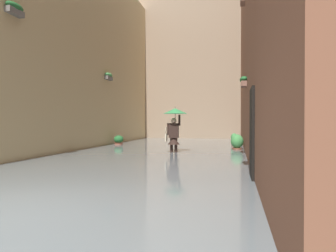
{
  "coord_description": "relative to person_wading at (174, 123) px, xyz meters",
  "views": [
    {
      "loc": [
        -3.14,
        4.04,
        1.45
      ],
      "look_at": [
        -0.29,
        -9.86,
        1.26
      ],
      "focal_mm": 34.97,
      "sensor_mm": 36.0,
      "label": 1
    }
  ],
  "objects": [
    {
      "name": "ground_plane",
      "position": [
        0.75,
        -1.07,
        -1.41
      ],
      "size": [
        60.0,
        60.0,
        0.0
      ],
      "primitive_type": "plane",
      "color": "#605B56"
    },
    {
      "name": "flood_water",
      "position": [
        0.75,
        -1.07,
        -1.31
      ],
      "size": [
        7.89,
        25.95,
        0.21
      ],
      "primitive_type": "cube",
      "color": "slate",
      "rests_on": "ground_plane"
    },
    {
      "name": "building_facade_left",
      "position": [
        -3.69,
        -1.06,
        4.61
      ],
      "size": [
        2.04,
        23.95,
        12.06
      ],
      "color": "brown",
      "rests_on": "ground_plane"
    },
    {
      "name": "building_facade_far",
      "position": [
        0.75,
        -11.94,
        4.71
      ],
      "size": [
        10.69,
        1.8,
        12.24
      ],
      "primitive_type": "cube",
      "color": "gray",
      "rests_on": "ground_plane"
    },
    {
      "name": "potted_plant_mid_left",
      "position": [
        -2.49,
        -1.98,
        -0.93
      ],
      "size": [
        0.56,
        0.56,
        0.88
      ],
      "color": "#9E563D",
      "rests_on": "ground_plane"
    },
    {
      "name": "person_wading",
      "position": [
        0.0,
        0.0,
        0.0
      ],
      "size": [
        0.97,
        0.97,
        2.06
      ],
      "color": "#2D2319",
      "rests_on": "ground_plane"
    },
    {
      "name": "potted_plant_far_left",
      "position": [
        -2.35,
        -4.95,
        -0.97
      ],
      "size": [
        0.36,
        0.36,
        0.83
      ],
      "color": "brown",
      "rests_on": "ground_plane"
    },
    {
      "name": "potted_plant_mid_right",
      "position": [
        3.8,
        -3.89,
        -1.04
      ],
      "size": [
        0.51,
        0.51,
        0.71
      ],
      "color": "brown",
      "rests_on": "ground_plane"
    },
    {
      "name": "building_facade_right",
      "position": [
        5.19,
        -1.06,
        3.57
      ],
      "size": [
        2.04,
        23.95,
        9.97
      ],
      "color": "tan",
      "rests_on": "ground_plane"
    }
  ]
}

